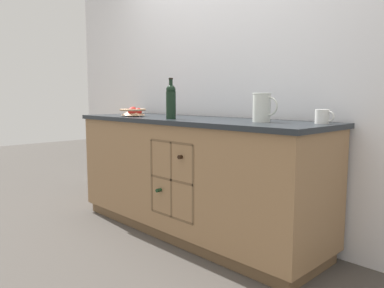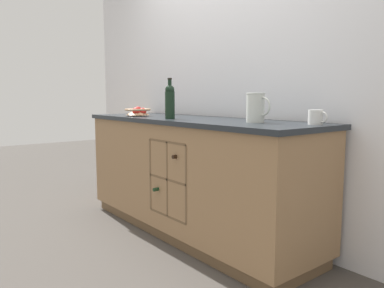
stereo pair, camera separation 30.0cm
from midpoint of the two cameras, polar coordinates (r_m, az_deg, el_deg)
name	(u,v)px [view 2 (the right image)]	position (r m, az deg, el deg)	size (l,w,h in m)	color
ground_plane	(192,232)	(3.17, 2.78, -13.28)	(14.00, 14.00, 0.00)	#4C4742
back_wall	(229,77)	(3.25, 8.27, 10.04)	(4.65, 0.06, 2.55)	white
kitchen_island	(192,175)	(3.04, 2.82, -4.83)	(2.29, 0.71, 0.94)	brown
fruit_bowl	(138,111)	(3.35, -5.73, 4.98)	(0.23, 0.23, 0.08)	tan
white_pitcher	(256,107)	(2.52, 13.11, 5.50)	(0.19, 0.12, 0.19)	silver
ceramic_mug	(316,117)	(2.44, 21.78, 3.81)	(0.12, 0.09, 0.09)	white
standing_wine_bottle	(170,101)	(2.89, -0.42, 6.62)	(0.08, 0.08, 0.31)	black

